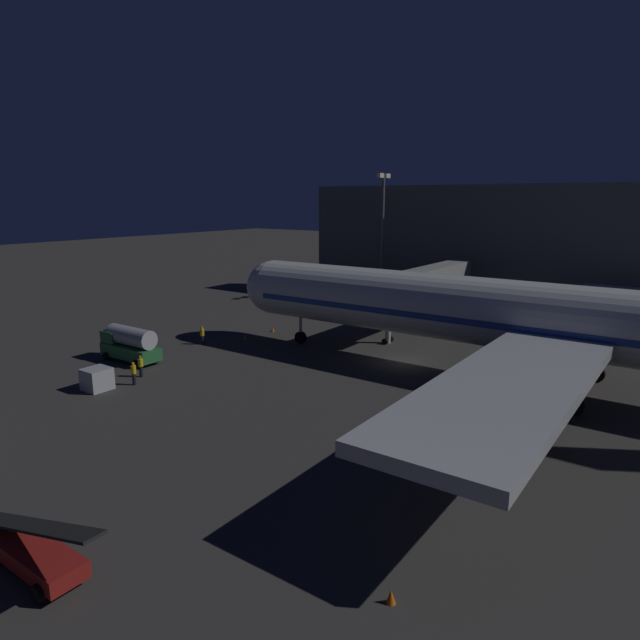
{
  "coord_description": "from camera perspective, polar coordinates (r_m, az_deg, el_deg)",
  "views": [
    {
      "loc": [
        42.5,
        21.14,
        14.2
      ],
      "look_at": [
        3.0,
        -6.83,
        3.5
      ],
      "focal_mm": 30.97,
      "sensor_mm": 36.0,
      "label": 1
    }
  ],
  "objects": [
    {
      "name": "ground_crew_marshaller_fwd",
      "position": [
        45.26,
        -18.71,
        -5.14
      ],
      "size": [
        0.4,
        0.4,
        1.85
      ],
      "color": "black",
      "rests_on": "ground_plane"
    },
    {
      "name": "fuel_tanker",
      "position": [
        51.84,
        -19.13,
        -2.25
      ],
      "size": [
        2.46,
        6.09,
        3.15
      ],
      "color": "#287038",
      "rests_on": "ground_plane"
    },
    {
      "name": "airliner_at_gate",
      "position": [
        44.25,
        23.49,
        -0.21
      ],
      "size": [
        51.14,
        60.54,
        19.93
      ],
      "color": "silver",
      "rests_on": "ground_plane"
    },
    {
      "name": "baggage_container_near_belt",
      "position": [
        45.2,
        -22.06,
        -5.68
      ],
      "size": [
        1.86,
        1.8,
        1.67
      ],
      "primitive_type": "cube",
      "color": "#B7BABF",
      "rests_on": "ground_plane"
    },
    {
      "name": "ground_plane",
      "position": [
        49.55,
        8.5,
        -4.33
      ],
      "size": [
        320.0,
        320.0,
        0.0
      ],
      "primitive_type": "plane",
      "color": "#383533"
    },
    {
      "name": "jet_bridge",
      "position": [
        60.35,
        10.07,
        3.86
      ],
      "size": [
        21.42,
        3.4,
        6.91
      ],
      "color": "#9E9E99",
      "rests_on": "ground_plane"
    },
    {
      "name": "ground_crew_near_nose_gear",
      "position": [
        55.87,
        -12.09,
        -1.45
      ],
      "size": [
        0.4,
        0.4,
        1.87
      ],
      "color": "black",
      "rests_on": "ground_plane"
    },
    {
      "name": "traffic_cone_wingtip_svc_side",
      "position": [
        22.21,
        7.34,
        -26.48
      ],
      "size": [
        0.36,
        0.36,
        0.55
      ],
      "primitive_type": "cone",
      "color": "orange",
      "rests_on": "ground_plane"
    },
    {
      "name": "ground_crew_under_port_wing",
      "position": [
        47.11,
        -18.05,
        -4.45
      ],
      "size": [
        0.4,
        0.4,
        1.79
      ],
      "color": "black",
      "rests_on": "ground_plane"
    },
    {
      "name": "traffic_cone_nose_port",
      "position": [
        60.28,
        -4.91,
        -0.94
      ],
      "size": [
        0.36,
        0.36,
        0.55
      ],
      "primitive_type": "cone",
      "color": "orange",
      "rests_on": "ground_plane"
    },
    {
      "name": "apron_floodlight_mast",
      "position": [
        77.78,
        6.48,
        9.43
      ],
      "size": [
        2.9,
        0.5,
        17.51
      ],
      "color": "#59595E",
      "rests_on": "ground_plane"
    },
    {
      "name": "traffic_cone_nose_starboard",
      "position": [
        57.1,
        -7.75,
        -1.77
      ],
      "size": [
        0.36,
        0.36,
        0.55
      ],
      "primitive_type": "cone",
      "color": "orange",
      "rests_on": "ground_plane"
    },
    {
      "name": "belt_loader",
      "position": [
        25.66,
        -27.47,
        -20.43
      ],
      "size": [
        1.96,
        8.92,
        3.23
      ],
      "color": "maroon",
      "rests_on": "ground_plane"
    },
    {
      "name": "terminal_wall",
      "position": [
        74.46,
        27.52,
        6.27
      ],
      "size": [
        6.0,
        80.0,
        15.95
      ],
      "primitive_type": "cube",
      "color": "#4C4F54",
      "rests_on": "ground_plane"
    }
  ]
}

